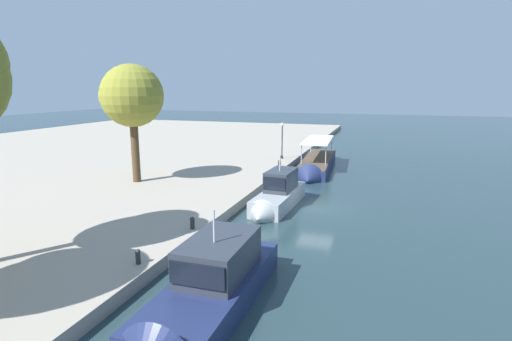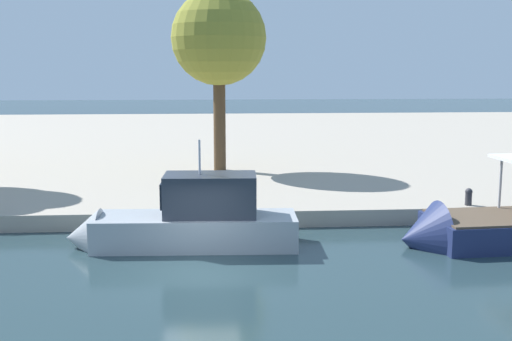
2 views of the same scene
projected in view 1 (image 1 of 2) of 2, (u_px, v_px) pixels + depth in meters
name	position (u px, v px, depth m)	size (l,w,h in m)	color
ground_plane	(316.00, 209.00, 29.24)	(220.00, 220.00, 0.00)	#23383D
motor_yacht_0	(207.00, 295.00, 15.60)	(9.94, 2.99, 4.97)	navy
motor_yacht_1	(277.00, 198.00, 29.35)	(8.27, 2.51, 4.55)	#9EA3A8
tour_boat_2	(316.00, 166.00, 43.08)	(15.18, 3.89, 4.19)	navy
mooring_bollard_0	(279.00, 163.00, 41.08)	(0.30, 0.30, 0.72)	#2D2D33
mooring_bollard_1	(138.00, 256.00, 18.47)	(0.25, 0.25, 0.72)	#2D2D33
mooring_bollard_2	(192.00, 222.00, 23.06)	(0.29, 0.29, 0.71)	#2D2D33
lamp_post	(282.00, 137.00, 45.51)	(0.38, 0.38, 4.06)	black
tree_2	(130.00, 96.00, 33.13)	(5.19, 5.19, 9.88)	#4C3823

